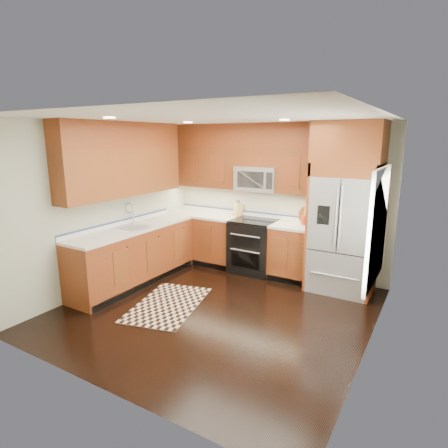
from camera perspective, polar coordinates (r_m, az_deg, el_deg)
The scene contains 16 objects.
ground at distance 5.39m, azimuth -1.20°, elevation -12.94°, with size 4.00×4.00×0.00m, color black.
wall_back at distance 6.71m, azimuth 7.80°, elevation 3.83°, with size 4.00×0.02×2.60m, color #B1B3A1.
wall_left at distance 6.23m, azimuth -17.11°, elevation 2.67°, with size 0.02×4.00×2.60m, color #B1B3A1.
wall_right at distance 4.28m, azimuth 22.13°, elevation -2.25°, with size 0.02×4.00×2.60m, color #B1B3A1.
window at distance 4.45m, azimuth 22.35°, elevation -0.38°, with size 0.04×1.10×1.30m.
base_cabinets at distance 6.57m, azimuth -6.24°, elevation -3.95°, with size 2.85×3.00×0.90m.
countertop at distance 6.45m, azimuth -4.72°, elevation 0.11°, with size 2.86×3.01×0.04m.
upper_cabinets at distance 6.40m, azimuth -4.98°, elevation 9.99°, with size 2.85×3.00×1.15m.
range at distance 6.70m, azimuth 4.50°, elevation -3.40°, with size 0.76×0.67×0.95m.
microwave at distance 6.58m, azimuth 5.19°, elevation 6.88°, with size 0.76×0.40×0.42m.
refrigerator at distance 5.97m, azimuth 17.95°, elevation 2.22°, with size 0.98×0.75×2.60m.
sink_faucet at distance 6.26m, azimuth -13.76°, elevation 0.04°, with size 0.54×0.44×0.37m.
rug at distance 5.59m, azimuth -8.52°, elevation -12.00°, with size 0.85×1.42×0.01m, color black.
knife_block at distance 6.95m, azimuth 2.17°, elevation 2.26°, with size 0.16×0.18×0.30m.
utensil_crock at distance 6.37m, azimuth 12.18°, elevation 0.87°, with size 0.12×0.12×0.31m.
cutting_board at distance 6.52m, azimuth 12.22°, elevation 0.25°, with size 0.29×0.29×0.02m, color brown.
Camera 1 is at (2.56, -4.11, 2.36)m, focal length 30.00 mm.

